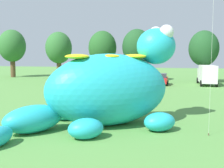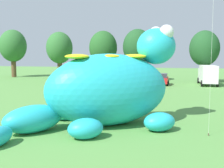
% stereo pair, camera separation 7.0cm
% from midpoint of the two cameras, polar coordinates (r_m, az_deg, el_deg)
% --- Properties ---
extents(ground_plane, '(160.00, 160.00, 0.00)m').
position_cam_midpoint_polar(ground_plane, '(18.54, -2.07, -8.08)').
color(ground_plane, '#568E42').
extents(giant_inflatable_creature, '(10.25, 11.05, 6.48)m').
position_cam_midpoint_polar(giant_inflatable_creature, '(17.76, -0.65, -0.93)').
color(giant_inflatable_creature, '#23B2C6').
rests_on(giant_inflatable_creature, ground).
extents(car_orange, '(2.19, 4.22, 1.72)m').
position_cam_midpoint_polar(car_orange, '(44.78, -6.74, 1.30)').
color(car_orange, orange).
rests_on(car_orange, ground).
extents(car_black, '(2.01, 4.14, 1.72)m').
position_cam_midpoint_polar(car_black, '(43.97, -2.38, 1.25)').
color(car_black, black).
rests_on(car_black, ground).
extents(car_blue, '(2.03, 4.15, 1.72)m').
position_cam_midpoint_polar(car_blue, '(42.57, 1.21, 1.10)').
color(car_blue, '#2347B7').
rests_on(car_blue, ground).
extents(car_white, '(1.96, 4.11, 1.72)m').
position_cam_midpoint_polar(car_white, '(41.93, 5.81, 0.99)').
color(car_white, white).
rests_on(car_white, ground).
extents(car_red, '(2.00, 4.13, 1.72)m').
position_cam_midpoint_polar(car_red, '(42.31, 10.28, 0.97)').
color(car_red, red).
rests_on(car_red, ground).
extents(box_truck, '(2.56, 6.48, 2.95)m').
position_cam_midpoint_polar(box_truck, '(43.81, 19.04, 1.88)').
color(box_truck, silver).
rests_on(box_truck, ground).
extents(tree_far_left, '(5.36, 5.36, 9.51)m').
position_cam_midpoint_polar(tree_far_left, '(59.71, -19.60, 7.32)').
color(tree_far_left, brown).
rests_on(tree_far_left, ground).
extents(tree_left, '(4.96, 4.96, 8.80)m').
position_cam_midpoint_polar(tree_left, '(53.83, -10.69, 7.24)').
color(tree_left, brown).
rests_on(tree_left, ground).
extents(tree_mid_left, '(4.87, 4.87, 8.65)m').
position_cam_midpoint_polar(tree_mid_left, '(48.88, -1.79, 7.36)').
color(tree_mid_left, brown).
rests_on(tree_mid_left, ground).
extents(tree_centre_left, '(4.99, 4.99, 8.85)m').
position_cam_midpoint_polar(tree_centre_left, '(47.80, 5.29, 7.53)').
color(tree_centre_left, brown).
rests_on(tree_centre_left, ground).
extents(tree_centre, '(4.71, 4.71, 8.36)m').
position_cam_midpoint_polar(tree_centre, '(46.89, 18.45, 6.88)').
color(tree_centre, brown).
rests_on(tree_centre, ground).
extents(spectator_mid_field, '(0.38, 0.26, 1.71)m').
position_cam_midpoint_polar(spectator_mid_field, '(32.69, -3.92, -0.43)').
color(spectator_mid_field, '#2D334C').
rests_on(spectator_mid_field, ground).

